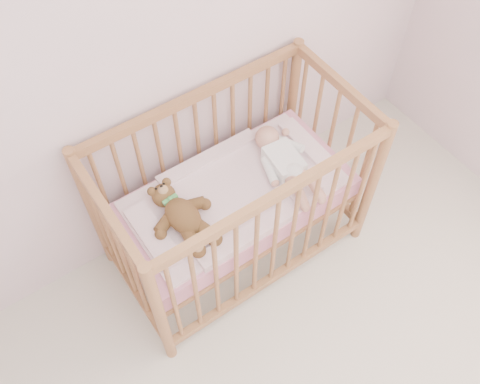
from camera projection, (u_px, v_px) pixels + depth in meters
wall_back at (100, 60)px, 2.19m from camera, size 4.00×0.02×2.70m
crib at (235, 199)px, 2.82m from camera, size 1.36×0.76×1.00m
mattress at (235, 200)px, 2.83m from camera, size 1.22×0.62×0.13m
blanket at (235, 192)px, 2.77m from camera, size 1.10×0.58×0.06m
baby at (284, 160)px, 2.80m from camera, size 0.34×0.61×0.14m
teddy_bear at (183, 215)px, 2.59m from camera, size 0.38×0.51×0.13m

